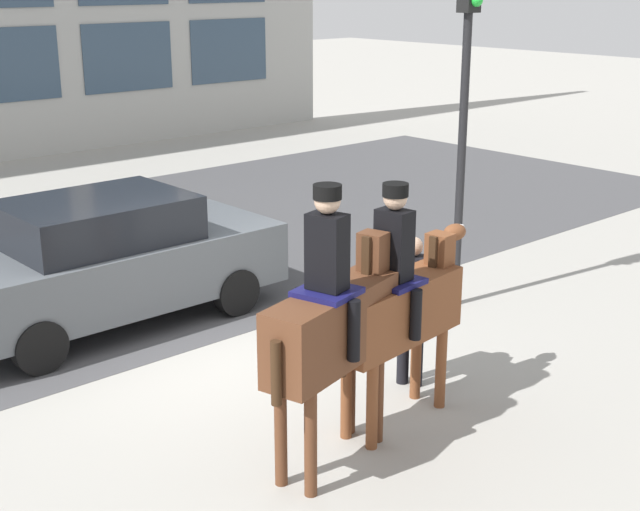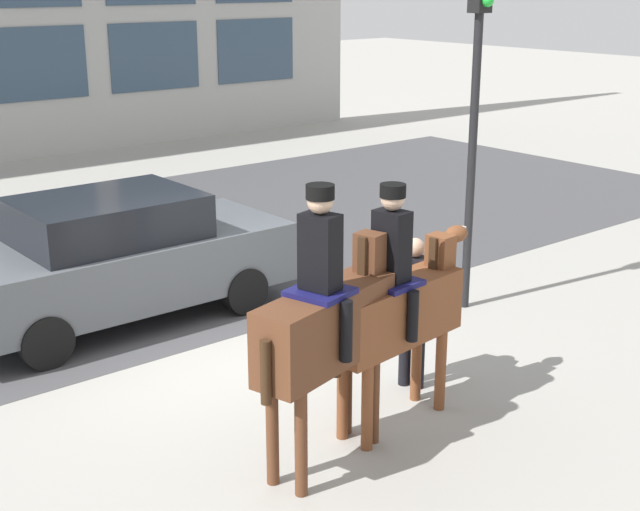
% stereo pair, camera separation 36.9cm
% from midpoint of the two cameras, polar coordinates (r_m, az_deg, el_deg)
% --- Properties ---
extents(ground_plane, '(80.00, 80.00, 0.00)m').
position_cam_midpoint_polar(ground_plane, '(10.33, -4.88, -6.64)').
color(ground_plane, '#9E9B93').
extents(road_surface, '(25.26, 8.50, 0.01)m').
position_cam_midpoint_polar(road_surface, '(14.27, -15.75, -0.35)').
color(road_surface, '#444447').
rests_on(road_surface, ground_plane).
extents(mounted_horse_lead, '(1.97, 0.82, 2.58)m').
position_cam_midpoint_polar(mounted_horse_lead, '(7.72, 1.90, -4.16)').
color(mounted_horse_lead, '#59331E').
rests_on(mounted_horse_lead, ground_plane).
extents(mounted_horse_companion, '(1.94, 0.65, 2.42)m').
position_cam_midpoint_polar(mounted_horse_companion, '(8.49, 6.21, -3.18)').
color(mounted_horse_companion, brown).
rests_on(mounted_horse_companion, ground_plane).
extents(pedestrian_bystander, '(0.79, 0.66, 1.65)m').
position_cam_midpoint_polar(pedestrian_bystander, '(9.34, 7.14, -2.96)').
color(pedestrian_bystander, black).
rests_on(pedestrian_bystander, ground_plane).
extents(street_car_near_lane, '(4.34, 1.87, 1.63)m').
position_cam_midpoint_polar(street_car_near_lane, '(11.43, -12.03, -0.11)').
color(street_car_near_lane, '#51565B').
rests_on(street_car_near_lane, ground_plane).
extents(traffic_light, '(0.24, 0.29, 4.50)m').
position_cam_midpoint_polar(traffic_light, '(11.37, 10.94, 10.98)').
color(traffic_light, black).
rests_on(traffic_light, ground_plane).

